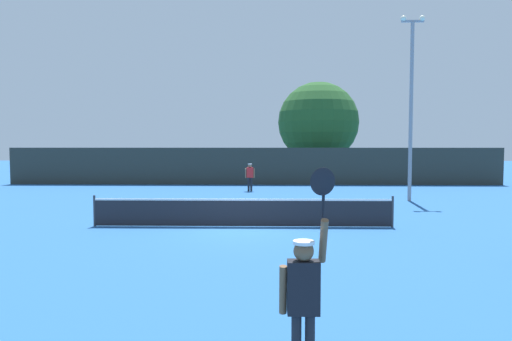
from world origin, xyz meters
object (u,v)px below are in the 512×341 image
light_pole (411,97)px  parked_car_mid (281,169)px  large_tree (318,122)px  parked_car_near (219,167)px  player_serving (304,289)px  tennis_ball (308,242)px  player_receiving (250,174)px

light_pole → parked_car_mid: 16.50m
light_pole → large_tree: size_ratio=1.18×
parked_car_near → parked_car_mid: bearing=-19.6°
player_serving → parked_car_near: size_ratio=0.59×
player_serving → light_pole: size_ratio=0.28×
parked_car_mid → parked_car_near: bearing=162.9°
large_tree → parked_car_near: (-8.22, 3.20, -3.73)m
light_pole → large_tree: light_pole is taller
player_serving → large_tree: bearing=83.3°
light_pole → large_tree: 14.37m
tennis_ball → parked_car_near: 27.62m
light_pole → parked_car_near: bearing=122.9°
player_receiving → large_tree: size_ratio=0.21×
player_serving → large_tree: large_tree is taller
parked_car_near → player_receiving: bearing=-71.0°
tennis_ball → parked_car_mid: 24.67m
parked_car_mid → light_pole: bearing=-60.5°
player_serving → parked_car_near: bearing=97.3°
player_receiving → player_serving: bearing=93.6°
parked_car_mid → player_serving: bearing=-83.6°
tennis_ball → light_pole: light_pole is taller
large_tree → parked_car_near: 9.57m
light_pole → large_tree: (-2.96, 14.05, -0.59)m
player_receiving → parked_car_mid: (2.18, 10.31, -0.23)m
parked_car_near → parked_car_mid: size_ratio=0.99×
parked_car_near → parked_car_mid: 5.83m
large_tree → tennis_ball: bearing=-97.1°
light_pole → parked_car_near: 21.00m
tennis_ball → large_tree: large_tree is taller
player_serving → light_pole: light_pole is taller
player_serving → tennis_ball: 7.99m
tennis_ball → large_tree: size_ratio=0.01×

